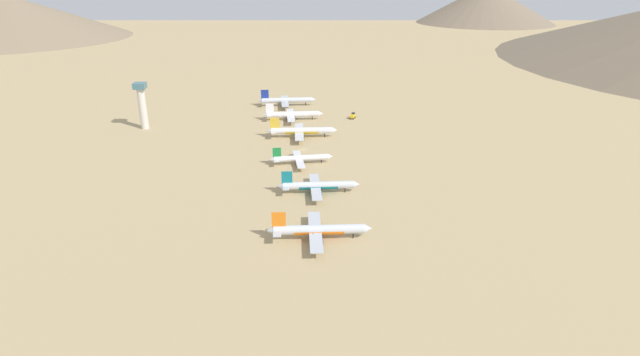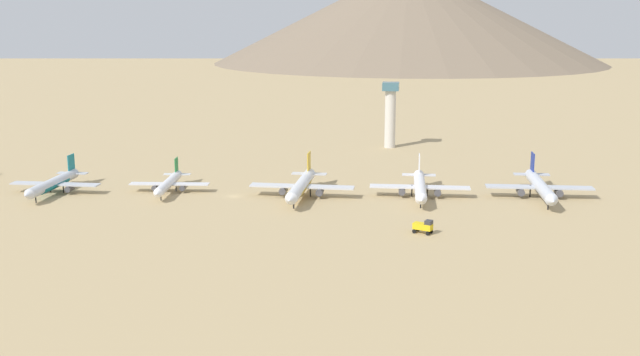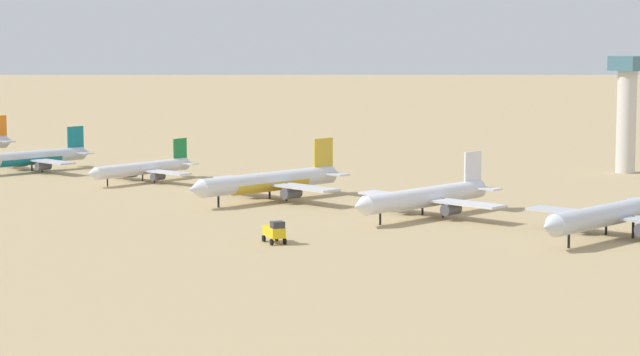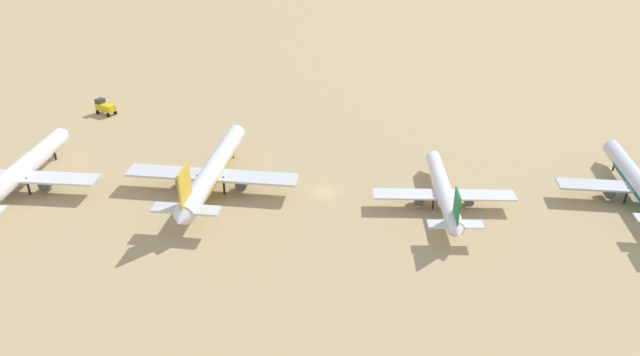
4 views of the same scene
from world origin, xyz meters
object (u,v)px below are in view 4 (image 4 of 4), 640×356
Objects in this scene: parked_jet_1 at (638,183)px; service_truck at (105,106)px; parked_jet_4 at (19,172)px; parked_jet_2 at (444,191)px; parked_jet_3 at (213,170)px.

parked_jet_1 is 6.55× the size of service_truck.
parked_jet_4 reaches higher than service_truck.
service_truck is at bearing 66.88° from parked_jet_2.
parked_jet_2 reaches higher than service_truck.
parked_jet_1 is 82.47m from parked_jet_3.
parked_jet_2 is 5.80× the size of service_truck.
parked_jet_1 is 125.34m from service_truck.
parked_jet_1 is at bearing -103.33° from service_truck.
parked_jet_3 is 38.44m from parked_jet_4.
parked_jet_3 is (0.97, 45.10, 0.86)m from parked_jet_2.
parked_jet_4 reaches higher than parked_jet_2.
parked_jet_3 is 1.05× the size of parked_jet_4.
parked_jet_3 reaches higher than parked_jet_4.
parked_jet_2 is at bearing 101.17° from parked_jet_1.
parked_jet_1 is at bearing -85.57° from parked_jet_3.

